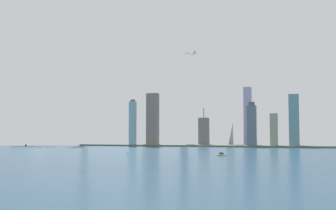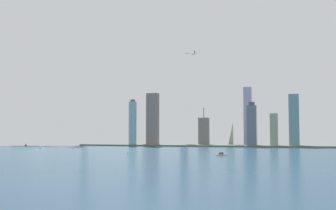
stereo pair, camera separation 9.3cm
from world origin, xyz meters
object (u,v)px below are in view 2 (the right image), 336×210
Objects in this scene: skyscraper_10 at (184,114)px; boat_2 at (40,147)px; boat_0 at (221,155)px; skyscraper_0 at (133,123)px; skyscraper_3 at (151,121)px; airplane at (191,54)px; boat_3 at (26,145)px; skyscraper_8 at (148,112)px; skyscraper_6 at (230,125)px; skyscraper_9 at (274,130)px; skyscraper_2 at (248,117)px; skyscraper_7 at (153,120)px; observation_tower at (85,85)px; skyscraper_4 at (294,121)px; channel_buoy_0 at (128,153)px; stadium_dome at (34,141)px; skyscraper_1 at (204,132)px; skyscraper_5 at (252,126)px.

skyscraper_10 reaches higher than boat_2.
skyscraper_0 is at bearing 112.55° from boat_0.
airplane reaches higher than skyscraper_3.
boat_3 is 422.83m from airplane.
skyscraper_10 is at bearing 32.66° from skyscraper_8.
skyscraper_9 is at bearing -38.22° from skyscraper_6.
skyscraper_2 is at bearing -2.93° from skyscraper_8.
skyscraper_9 is 257.01m from airplane.
skyscraper_7 is at bearing -151.22° from skyscraper_6.
observation_tower is at bearing -155.10° from skyscraper_3.
boat_3 is at bearing -162.34° from skyscraper_2.
skyscraper_4 is at bearing -24.73° from skyscraper_6.
skyscraper_4 is 47.48m from skyscraper_9.
stadium_dome is at bearing 137.47° from channel_buoy_0.
skyscraper_1 is 180.43m from airplane.
skyscraper_2 is at bearing 54.78° from boat_3.
boat_2 is at bearing -116.05° from skyscraper_8.
skyscraper_0 is 10.73× the size of boat_2.
skyscraper_0 is 0.63× the size of skyscraper_8.
skyscraper_4 is at bearing 20.92° from skyscraper_9.
boat_0 is at bearing -44.41° from observation_tower.
skyscraper_6 is 132.68m from skyscraper_9.
boat_3 is at bearing -176.36° from boat_2.
stadium_dome is at bearing -161.47° from skyscraper_10.
skyscraper_1 is at bearing 89.42° from boat_2.
skyscraper_2 is 440.79m from channel_buoy_0.
channel_buoy_0 is (128.67, -433.89, -78.77)m from skyscraper_8.
skyscraper_8 is (11.02, 70.93, 29.26)m from skyscraper_0.
skyscraper_8 reaches higher than skyscraper_7.
skyscraper_7 reaches higher than skyscraper_1.
observation_tower reaches higher than skyscraper_10.
channel_buoy_0 is (-170.11, -377.96, -33.47)m from skyscraper_9.
skyscraper_6 is 0.59× the size of skyscraper_8.
skyscraper_6 is at bearing 141.78° from skyscraper_9.
observation_tower is 2.78× the size of skyscraper_4.
skyscraper_7 is at bearing 0.85° from stadium_dome.
skyscraper_4 is at bearing 2.51° from stadium_dome.
skyscraper_5 is (-83.62, -31.36, -10.52)m from skyscraper_4.
airplane is (267.64, 7.55, 64.16)m from observation_tower.
channel_buoy_0 is (-111.62, -421.61, -63.92)m from skyscraper_2.
stadium_dome is 287.78m from skyscraper_8.
skyscraper_1 is at bearing 23.12° from skyscraper_7.
boat_0 is 1.35× the size of boat_3.
boat_3 is at bearing -137.96° from skyscraper_3.
skyscraper_2 is 9.80× the size of boat_0.
airplane is at bearing 169.81° from skyscraper_9.
skyscraper_1 is at bearing -141.62° from skyscraper_6.
skyscraper_10 reaches higher than boat_3.
skyscraper_2 is at bearing 2.61° from observation_tower.
skyscraper_9 is (304.50, -94.48, -25.02)m from skyscraper_3.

